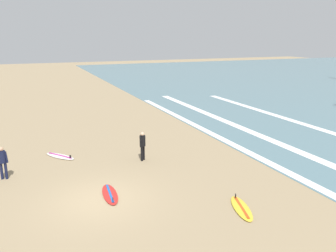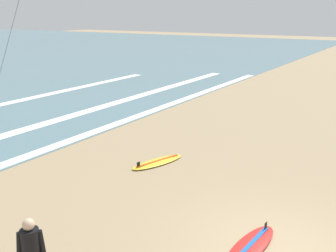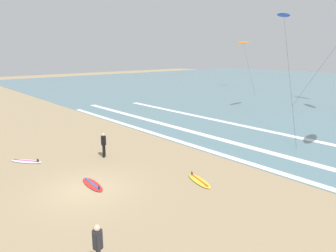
% 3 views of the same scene
% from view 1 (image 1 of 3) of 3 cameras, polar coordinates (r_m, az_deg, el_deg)
% --- Properties ---
extents(ground_plane, '(160.00, 160.00, 0.00)m').
position_cam_1_polar(ground_plane, '(14.94, -11.12, -11.87)').
color(ground_plane, '#9E8763').
extents(wave_foam_shoreline, '(44.16, 0.54, 0.01)m').
position_cam_1_polar(wave_foam_shoreline, '(18.02, 20.25, -7.76)').
color(wave_foam_shoreline, white).
rests_on(wave_foam_shoreline, ocean_surface).
extents(wave_foam_mid_break, '(45.39, 0.70, 0.01)m').
position_cam_1_polar(wave_foam_mid_break, '(20.69, 23.81, -5.24)').
color(wave_foam_mid_break, white).
rests_on(wave_foam_mid_break, ocean_surface).
extents(surfer_right_near, '(0.41, 0.43, 1.60)m').
position_cam_1_polar(surfer_right_near, '(18.79, -4.21, -2.89)').
color(surfer_right_near, black).
rests_on(surfer_right_near, ground).
extents(surfer_foreground_main, '(0.32, 0.52, 1.60)m').
position_cam_1_polar(surfer_foreground_main, '(18.07, -25.61, -5.06)').
color(surfer_foreground_main, '#141938').
rests_on(surfer_foreground_main, ground).
extents(surfboard_right_spare, '(2.18, 1.18, 0.25)m').
position_cam_1_polar(surfboard_right_spare, '(14.26, 12.00, -13.07)').
color(surfboard_right_spare, yellow).
rests_on(surfboard_right_spare, ground).
extents(surfboard_foreground_flat, '(2.14, 0.77, 0.25)m').
position_cam_1_polar(surfboard_foreground_flat, '(15.27, -9.54, -11.00)').
color(surfboard_foreground_flat, red).
rests_on(surfboard_foreground_flat, ground).
extents(surfboard_near_water, '(2.05, 1.73, 0.25)m').
position_cam_1_polar(surfboard_near_water, '(20.45, -17.35, -4.76)').
color(surfboard_near_water, silver).
rests_on(surfboard_near_water, ground).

